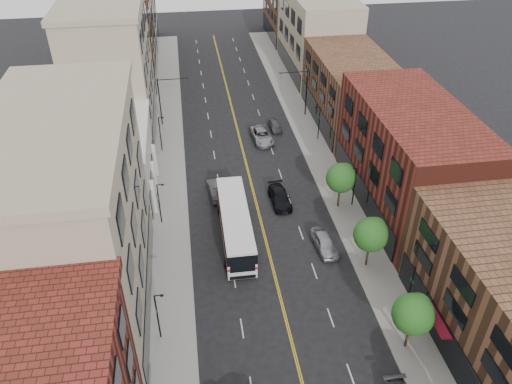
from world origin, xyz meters
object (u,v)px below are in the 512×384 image
car_lane_behind (216,190)px  car_lane_b (262,136)px  car_lane_a (280,198)px  city_bus (235,223)px  car_parked_far (324,243)px  car_lane_c (275,125)px

car_lane_behind → car_lane_b: (7.53, 12.55, -0.00)m
car_lane_a → city_bus: bearing=-139.8°
car_lane_a → car_lane_b: (0.30, 15.18, 0.04)m
car_lane_behind → car_lane_b: 14.63m
city_bus → car_parked_far: 9.55m
car_lane_c → car_lane_a: bearing=-101.3°
car_lane_b → car_lane_c: car_lane_b is taller
car_lane_a → car_lane_b: bearing=86.0°
car_parked_far → car_lane_a: size_ratio=0.92×
city_bus → car_lane_a: city_bus is taller
car_lane_behind → car_lane_a: bearing=153.5°
car_lane_c → car_parked_far: bearing=-92.1°
car_lane_a → car_lane_b: car_lane_b is taller
car_parked_far → car_lane_behind: (-10.29, 11.32, -0.01)m
city_bus → car_lane_a: size_ratio=2.57×
car_lane_b → car_parked_far: bearing=-87.9°
city_bus → car_lane_behind: (-1.37, 8.10, -1.19)m
car_lane_a → car_lane_b: 15.18m
car_lane_a → car_parked_far: bearing=-73.5°
car_parked_far → city_bus: bearing=155.6°
car_lane_behind → car_lane_c: (9.99, 15.62, -0.15)m
car_parked_far → car_lane_c: 26.94m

